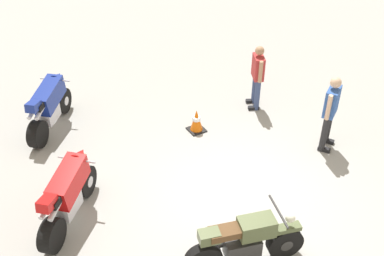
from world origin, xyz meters
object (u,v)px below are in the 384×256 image
motorcycle_blue_sportbike (49,105)px  person_in_red_shirt (257,74)px  motorcycle_red_sportbike (68,194)px  person_in_blue_shirt (331,109)px  motorcycle_olive_vintage (245,243)px  traffic_cone (196,121)px

motorcycle_blue_sportbike → person_in_red_shirt: person_in_red_shirt is taller
motorcycle_red_sportbike → motorcycle_blue_sportbike: bearing=33.5°
motorcycle_red_sportbike → person_in_red_shirt: bearing=-31.0°
person_in_blue_shirt → motorcycle_blue_sportbike: bearing=-159.5°
motorcycle_red_sportbike → person_in_red_shirt: size_ratio=0.97×
motorcycle_olive_vintage → person_in_blue_shirt: size_ratio=1.15×
motorcycle_blue_sportbike → person_in_red_shirt: 4.76m
motorcycle_blue_sportbike → motorcycle_olive_vintage: size_ratio=0.83×
motorcycle_red_sportbike → traffic_cone: (1.16, -3.28, -0.33)m
motorcycle_olive_vintage → traffic_cone: size_ratio=3.62×
motorcycle_red_sportbike → person_in_blue_shirt: 5.38m
motorcycle_blue_sportbike → traffic_cone: size_ratio=3.01×
motorcycle_blue_sportbike → person_in_blue_shirt: bearing=-86.4°
person_in_blue_shirt → traffic_cone: 2.86m
motorcycle_blue_sportbike → traffic_cone: (-1.76, -2.72, -0.33)m
motorcycle_olive_vintage → traffic_cone: 3.74m
person_in_red_shirt → traffic_cone: size_ratio=2.96×
person_in_red_shirt → person_in_blue_shirt: 2.06m
motorcycle_blue_sportbike → motorcycle_olive_vintage: 5.48m
person_in_blue_shirt → motorcycle_red_sportbike: bearing=-129.7°
motorcycle_blue_sportbike → person_in_red_shirt: bearing=-68.9°
motorcycle_blue_sportbike → motorcycle_red_sportbike: 2.98m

